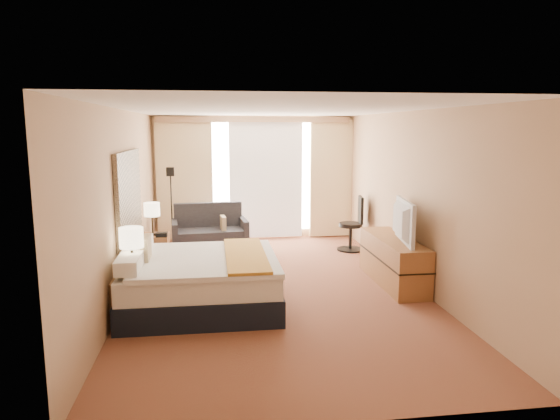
{
  "coord_description": "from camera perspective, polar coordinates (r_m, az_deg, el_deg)",
  "views": [
    {
      "loc": [
        -0.87,
        -7.07,
        2.34
      ],
      "look_at": [
        0.14,
        0.4,
        1.1
      ],
      "focal_mm": 32.0,
      "sensor_mm": 36.0,
      "label": 1
    }
  ],
  "objects": [
    {
      "name": "telephone",
      "position": [
        8.57,
        -13.36,
        -2.75
      ],
      "size": [
        0.19,
        0.15,
        0.07
      ],
      "primitive_type": "cube",
      "rotation": [
        0.0,
        0.0,
        -0.02
      ],
      "color": "black",
      "rests_on": "nightstand_right"
    },
    {
      "name": "window",
      "position": [
        10.65,
        -1.64,
        3.82
      ],
      "size": [
        2.3,
        0.02,
        2.3
      ],
      "primitive_type": "cube",
      "color": "white",
      "rests_on": "wall_back"
    },
    {
      "name": "curtains",
      "position": [
        10.54,
        -2.97,
        4.23
      ],
      "size": [
        4.12,
        0.19,
        2.56
      ],
      "color": "#F9EBAF",
      "rests_on": "floor"
    },
    {
      "name": "wall_right",
      "position": [
        7.74,
        14.93,
        1.27
      ],
      "size": [
        0.02,
        7.0,
        2.6
      ],
      "primitive_type": "cube",
      "color": "tan",
      "rests_on": "ground"
    },
    {
      "name": "nightstand_right",
      "position": [
        8.83,
        -14.04,
        -4.5
      ],
      "size": [
        0.45,
        0.52,
        0.55
      ],
      "primitive_type": "cube",
      "color": "#935D35",
      "rests_on": "floor"
    },
    {
      "name": "media_dresser",
      "position": [
        7.83,
        12.81,
        -5.66
      ],
      "size": [
        0.5,
        1.8,
        0.7
      ],
      "primitive_type": "cube",
      "color": "#935D35",
      "rests_on": "floor"
    },
    {
      "name": "floor_lamp",
      "position": [
        9.84,
        -12.35,
        2.06
      ],
      "size": [
        0.2,
        0.2,
        1.61
      ],
      "color": "black",
      "rests_on": "floor"
    },
    {
      "name": "headboard",
      "position": [
        7.45,
        -16.83,
        0.72
      ],
      "size": [
        0.06,
        1.85,
        1.5
      ],
      "primitive_type": "cube",
      "color": "black",
      "rests_on": "wall_left"
    },
    {
      "name": "floor",
      "position": [
        7.5,
        -0.67,
        -8.87
      ],
      "size": [
        4.2,
        7.0,
        0.02
      ],
      "primitive_type": "cube",
      "color": "#571A18",
      "rests_on": "ground"
    },
    {
      "name": "lamp_left",
      "position": [
        6.32,
        -16.63,
        -3.16
      ],
      "size": [
        0.29,
        0.29,
        0.61
      ],
      "color": "black",
      "rests_on": "nightstand_left"
    },
    {
      "name": "wall_back",
      "position": [
        10.66,
        -2.99,
        3.7
      ],
      "size": [
        4.2,
        0.02,
        2.6
      ],
      "primitive_type": "cube",
      "color": "tan",
      "rests_on": "ground"
    },
    {
      "name": "lamp_right",
      "position": [
        8.65,
        -14.43,
        -0.02
      ],
      "size": [
        0.27,
        0.27,
        0.56
      ],
      "color": "black",
      "rests_on": "nightstand_right"
    },
    {
      "name": "loveseat",
      "position": [
        9.78,
        -8.01,
        -2.85
      ],
      "size": [
        1.49,
        0.9,
        0.89
      ],
      "rotation": [
        0.0,
        0.0,
        0.09
      ],
      "color": "#5A191C",
      "rests_on": "floor"
    },
    {
      "name": "bed",
      "position": [
        6.73,
        -9.08,
        -7.99
      ],
      "size": [
        1.99,
        1.82,
        0.97
      ],
      "color": "black",
      "rests_on": "floor"
    },
    {
      "name": "tissue_box",
      "position": [
        6.19,
        -16.44,
        -7.41
      ],
      "size": [
        0.12,
        0.12,
        0.1
      ],
      "primitive_type": "cube",
      "rotation": [
        0.0,
        0.0,
        0.03
      ],
      "color": "#80AEC6",
      "rests_on": "nightstand_left"
    },
    {
      "name": "desk_chair",
      "position": [
        9.73,
        8.41,
        -1.88
      ],
      "size": [
        0.51,
        0.51,
        1.05
      ],
      "rotation": [
        0.0,
        0.0,
        -0.15
      ],
      "color": "black",
      "rests_on": "floor"
    },
    {
      "name": "wall_left",
      "position": [
        7.25,
        -17.39,
        0.63
      ],
      "size": [
        0.02,
        7.0,
        2.6
      ],
      "primitive_type": "cube",
      "color": "tan",
      "rests_on": "ground"
    },
    {
      "name": "nightstand_left",
      "position": [
        6.45,
        -16.46,
        -9.78
      ],
      "size": [
        0.45,
        0.52,
        0.55
      ],
      "primitive_type": "cube",
      "color": "#935D35",
      "rests_on": "floor"
    },
    {
      "name": "television",
      "position": [
        7.45,
        13.26,
        -1.24
      ],
      "size": [
        0.31,
        1.08,
        0.62
      ],
      "primitive_type": "imported",
      "rotation": [
        0.0,
        0.0,
        1.41
      ],
      "color": "black",
      "rests_on": "media_dresser"
    },
    {
      "name": "ceiling",
      "position": [
        7.13,
        -0.71,
        11.39
      ],
      "size": [
        4.2,
        7.0,
        0.02
      ],
      "primitive_type": "cube",
      "color": "white",
      "rests_on": "wall_back"
    },
    {
      "name": "wall_front",
      "position": [
        3.82,
        5.77,
        -6.57
      ],
      "size": [
        4.2,
        0.02,
        2.6
      ],
      "primitive_type": "cube",
      "color": "tan",
      "rests_on": "ground"
    }
  ]
}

